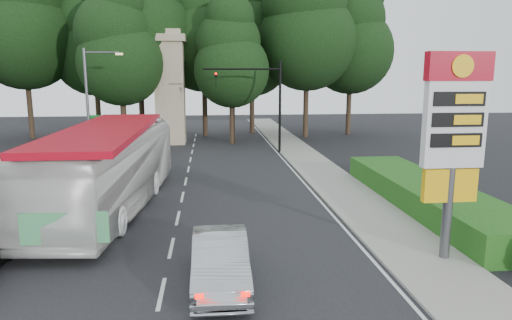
{
  "coord_description": "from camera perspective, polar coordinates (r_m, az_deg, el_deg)",
  "views": [
    {
      "loc": [
        1.45,
        -11.73,
        6.12
      ],
      "look_at": [
        3.59,
        9.23,
        2.2
      ],
      "focal_mm": 32.0,
      "sensor_mm": 36.0,
      "label": 1
    }
  ],
  "objects": [
    {
      "name": "tree_center_left",
      "position": [
        45.58,
        -14.62,
        17.65
      ],
      "size": [
        10.08,
        10.08,
        19.8
      ],
      "color": "#2D2116",
      "rests_on": "ground"
    },
    {
      "name": "tree_west_near",
      "position": [
        50.21,
        -19.64,
        14.4
      ],
      "size": [
        8.4,
        8.4,
        16.5
      ],
      "color": "#2D2116",
      "rests_on": "ground"
    },
    {
      "name": "monument",
      "position": [
        41.89,
        -10.69,
        8.97
      ],
      "size": [
        3.0,
        3.0,
        10.05
      ],
      "color": "gray",
      "rests_on": "ground"
    },
    {
      "name": "ground",
      "position": [
        13.31,
        -11.95,
        -17.08
      ],
      "size": [
        120.0,
        120.0,
        0.0
      ],
      "primitive_type": "plane",
      "color": "black",
      "rests_on": "ground"
    },
    {
      "name": "sidewalk_right",
      "position": [
        25.49,
        10.42,
        -3.39
      ],
      "size": [
        3.0,
        80.0,
        0.12
      ],
      "primitive_type": "cube",
      "color": "gray",
      "rests_on": "ground"
    },
    {
      "name": "gas_station_pylon",
      "position": [
        15.85,
        23.53,
        3.61
      ],
      "size": [
        2.1,
        0.45,
        6.85
      ],
      "color": "#59595E",
      "rests_on": "ground"
    },
    {
      "name": "tree_far_east",
      "position": [
        49.13,
        11.84,
        15.26
      ],
      "size": [
        8.68,
        8.68,
        17.05
      ],
      "color": "#2D2116",
      "rests_on": "ground"
    },
    {
      "name": "tree_monument_right",
      "position": [
        41.32,
        -3.06,
        13.14
      ],
      "size": [
        6.72,
        6.72,
        13.2
      ],
      "color": "#2D2116",
      "rests_on": "ground"
    },
    {
      "name": "tree_monument_left",
      "position": [
        41.49,
        -16.65,
        13.65
      ],
      "size": [
        7.28,
        7.28,
        14.3
      ],
      "color": "#2D2116",
      "rests_on": "ground"
    },
    {
      "name": "traffic_signal_mast",
      "position": [
        36.01,
        0.93,
        8.23
      ],
      "size": [
        6.1,
        0.35,
        7.2
      ],
      "color": "black",
      "rests_on": "ground"
    },
    {
      "name": "transit_bus",
      "position": [
        21.91,
        -17.88,
        -1.04
      ],
      "size": [
        4.48,
        13.99,
        3.83
      ],
      "primitive_type": "imported",
      "rotation": [
        0.0,
        0.0,
        -0.09
      ],
      "color": "white",
      "rests_on": "ground"
    },
    {
      "name": "tree_east_mid",
      "position": [
        46.04,
        6.46,
        17.0
      ],
      "size": [
        9.52,
        9.52,
        18.7
      ],
      "color": "#2D2116",
      "rests_on": "ground"
    },
    {
      "name": "tree_center_right",
      "position": [
        46.99,
        -6.62,
        16.46
      ],
      "size": [
        9.24,
        9.24,
        18.15
      ],
      "color": "#2D2116",
      "rests_on": "ground"
    },
    {
      "name": "road_surface",
      "position": [
        24.55,
        -9.06,
        -4.01
      ],
      "size": [
        14.0,
        80.0,
        0.02
      ],
      "primitive_type": "cube",
      "color": "black",
      "rests_on": "ground"
    },
    {
      "name": "streetlight_signs",
      "position": [
        34.82,
        -20.01,
        7.14
      ],
      "size": [
        2.75,
        0.98,
        8.0
      ],
      "color": "#59595E",
      "rests_on": "ground"
    },
    {
      "name": "grass_verge_left",
      "position": [
        32.27,
        -25.56,
        -1.42
      ],
      "size": [
        5.0,
        50.0,
        0.02
      ],
      "primitive_type": "cube",
      "color": "#193814",
      "rests_on": "ground"
    },
    {
      "name": "tree_east_near",
      "position": [
        49.07,
        -0.51,
        14.7
      ],
      "size": [
        8.12,
        8.12,
        15.95
      ],
      "color": "#2D2116",
      "rests_on": "ground"
    },
    {
      "name": "sedan_silver",
      "position": [
        13.79,
        -4.5,
        -12.36
      ],
      "size": [
        1.61,
        4.62,
        1.52
      ],
      "primitive_type": "imported",
      "rotation": [
        0.0,
        0.0,
        -0.0
      ],
      "color": "#A1A5A9",
      "rests_on": "ground"
    },
    {
      "name": "hedge",
      "position": [
        22.82,
        20.56,
        -4.15
      ],
      "size": [
        3.0,
        14.0,
        1.2
      ],
      "primitive_type": "cube",
      "color": "#1A5115",
      "rests_on": "ground"
    },
    {
      "name": "tree_west_mid",
      "position": [
        50.19,
        -27.24,
        15.78
      ],
      "size": [
        9.8,
        9.8,
        19.25
      ],
      "color": "#2D2116",
      "rests_on": "ground"
    }
  ]
}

